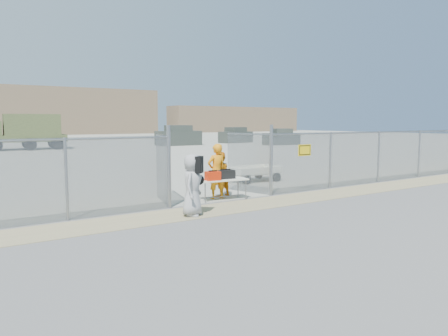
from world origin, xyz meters
TOP-DOWN VIEW (x-y plane):
  - ground at (0.00, 0.00)m, footprint 160.00×160.00m
  - tarmac_inside at (0.00, 42.00)m, footprint 160.00×80.00m
  - dirt_strip at (0.00, 1.00)m, footprint 44.00×1.60m
  - distant_hills at (5.00, 78.00)m, footprint 140.00×6.00m
  - chain_link_fence at (0.00, 2.00)m, footprint 40.00×0.20m
  - folding_table at (0.09, 2.23)m, footprint 1.75×0.93m
  - orange_bag at (-0.36, 2.13)m, footprint 0.50×0.37m
  - black_duffel at (0.23, 2.25)m, footprint 0.63×0.43m
  - security_worker_left at (0.05, 2.52)m, footprint 0.69×0.47m
  - security_worker_right at (0.36, 2.78)m, footprint 0.88×0.75m
  - visitor at (-1.98, 0.64)m, footprint 0.99×0.98m
  - utility_trailer at (3.68, 5.18)m, footprint 2.93×1.54m
  - military_truck at (-0.54, 33.49)m, footprint 7.00×3.10m
  - parked_vehicle_near at (14.34, 31.95)m, footprint 4.74×2.27m
  - parked_vehicle_mid at (22.69, 33.04)m, footprint 4.25×2.31m
  - parked_vehicle_far at (24.22, 26.57)m, footprint 4.13×2.51m

SIDE VIEW (x-z plane):
  - ground at x=0.00m, z-range 0.00..0.00m
  - tarmac_inside at x=0.00m, z-range 0.00..0.01m
  - dirt_strip at x=0.00m, z-range 0.00..0.01m
  - utility_trailer at x=3.68m, z-range 0.00..0.71m
  - folding_table at x=0.09m, z-range 0.00..0.71m
  - security_worker_right at x=0.36m, z-range 0.00..1.56m
  - black_duffel at x=0.23m, z-range 0.71..0.99m
  - orange_bag at x=-0.36m, z-range 0.71..1.00m
  - visitor at x=-1.98m, z-range 0.00..1.73m
  - parked_vehicle_far at x=24.22m, z-range 0.00..1.74m
  - parked_vehicle_mid at x=22.69m, z-range 0.00..1.84m
  - security_worker_left at x=0.05m, z-range 0.00..1.87m
  - parked_vehicle_near at x=14.34m, z-range 0.00..2.12m
  - chain_link_fence at x=0.00m, z-range 0.00..2.20m
  - military_truck at x=-0.54m, z-range 0.00..3.25m
  - distant_hills at x=5.00m, z-range 0.00..9.00m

